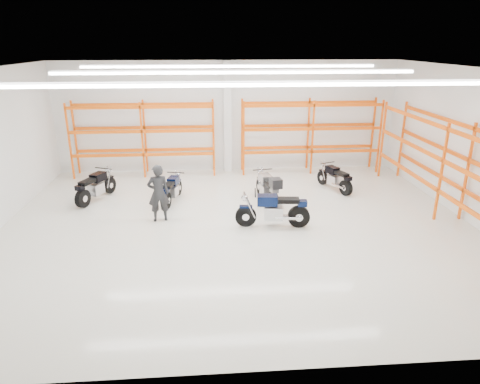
{
  "coord_description": "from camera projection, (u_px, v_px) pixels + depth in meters",
  "views": [
    {
      "loc": [
        -0.83,
        -11.68,
        5.2
      ],
      "look_at": [
        0.1,
        0.5,
        0.88
      ],
      "focal_mm": 32.0,
      "sensor_mm": 36.0,
      "label": 1
    }
  ],
  "objects": [
    {
      "name": "motorcycle_back_c",
      "position": [
        268.0,
        189.0,
        14.3
      ],
      "size": [
        0.79,
        2.19,
        1.12
      ],
      "color": "black",
      "rests_on": "ground"
    },
    {
      "name": "ground",
      "position": [
        238.0,
        225.0,
        12.77
      ],
      "size": [
        14.0,
        14.0,
        0.0
      ],
      "primitive_type": "plane",
      "color": "beige",
      "rests_on": "ground"
    },
    {
      "name": "pallet_racking_back_right",
      "position": [
        311.0,
        129.0,
        17.58
      ],
      "size": [
        5.67,
        0.87,
        3.0
      ],
      "color": "#F85D00",
      "rests_on": "ground"
    },
    {
      "name": "room_shell",
      "position": [
        238.0,
        115.0,
        11.7
      ],
      "size": [
        14.02,
        12.02,
        4.51
      ],
      "color": "white",
      "rests_on": "ground"
    },
    {
      "name": "motorcycle_back_d",
      "position": [
        336.0,
        179.0,
        15.64
      ],
      "size": [
        0.9,
        1.82,
        0.94
      ],
      "color": "black",
      "rests_on": "ground"
    },
    {
      "name": "structural_column",
      "position": [
        228.0,
        118.0,
        17.5
      ],
      "size": [
        0.32,
        0.32,
        4.5
      ],
      "primitive_type": "cube",
      "color": "white",
      "rests_on": "ground"
    },
    {
      "name": "motorcycle_back_b",
      "position": [
        172.0,
        190.0,
        14.49
      ],
      "size": [
        0.75,
        1.84,
        0.92
      ],
      "color": "black",
      "rests_on": "ground"
    },
    {
      "name": "motorcycle_main",
      "position": [
        276.0,
        211.0,
        12.54
      ],
      "size": [
        2.2,
        0.73,
        1.08
      ],
      "color": "black",
      "rests_on": "ground"
    },
    {
      "name": "motorcycle_back_a",
      "position": [
        94.0,
        188.0,
        14.59
      ],
      "size": [
        1.03,
        1.96,
        1.02
      ],
      "color": "black",
      "rests_on": "ground"
    },
    {
      "name": "pallet_racking_back_left",
      "position": [
        143.0,
        132.0,
        17.08
      ],
      "size": [
        5.67,
        0.87,
        3.0
      ],
      "color": "#F85D00",
      "rests_on": "ground"
    },
    {
      "name": "pallet_racking_side",
      "position": [
        456.0,
        163.0,
        12.64
      ],
      "size": [
        0.87,
        9.07,
        3.0
      ],
      "color": "#F85D00",
      "rests_on": "ground"
    },
    {
      "name": "standing_man",
      "position": [
        158.0,
        193.0,
        12.85
      ],
      "size": [
        0.72,
        0.55,
        1.78
      ],
      "primitive_type": "imported",
      "rotation": [
        0.0,
        0.0,
        3.35
      ],
      "color": "black",
      "rests_on": "ground"
    }
  ]
}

